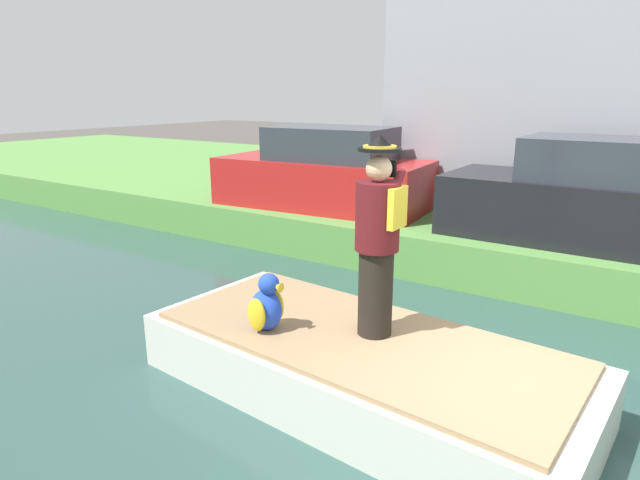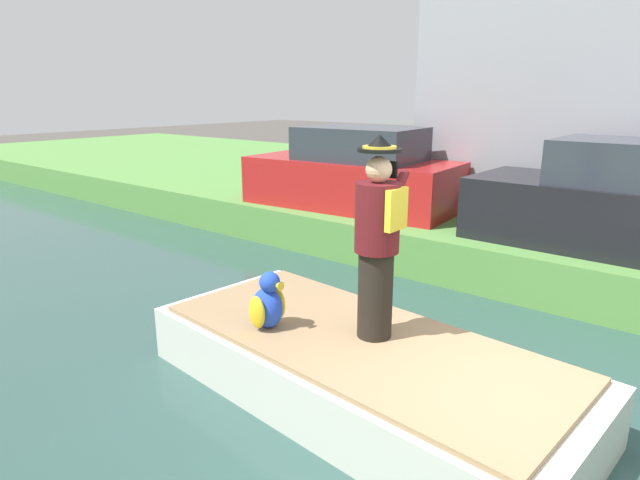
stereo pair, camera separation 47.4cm
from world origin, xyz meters
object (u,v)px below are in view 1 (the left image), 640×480
(parrot_plush, at_px, (267,306))
(parked_car_red, at_px, (324,174))
(person_pirate, at_px, (378,238))
(parked_car_dark, at_px, (591,199))
(boat, at_px, (359,365))

(parrot_plush, distance_m, parked_car_red, 5.42)
(person_pirate, xyz_separation_m, parked_car_dark, (4.31, -1.21, -0.22))
(parrot_plush, bearing_deg, person_pirate, -61.10)
(parrot_plush, xyz_separation_m, parked_car_red, (4.81, 2.46, 0.47))
(boat, height_order, parked_car_dark, parked_car_dark)
(parked_car_dark, bearing_deg, person_pirate, 164.28)
(parked_car_dark, bearing_deg, parked_car_red, 90.00)
(boat, bearing_deg, parrot_plush, 114.61)
(boat, distance_m, parrot_plush, 1.04)
(person_pirate, bearing_deg, parrot_plush, 105.44)
(person_pirate, relative_size, parked_car_red, 0.45)
(parrot_plush, height_order, parked_car_dark, parked_car_dark)
(boat, distance_m, person_pirate, 1.24)
(parrot_plush, relative_size, parked_car_dark, 0.14)
(boat, xyz_separation_m, parrot_plush, (-0.37, 0.80, 0.55))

